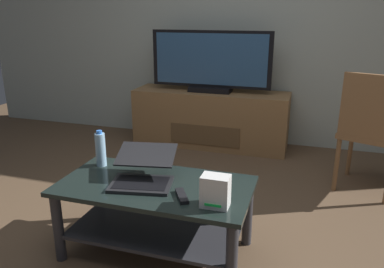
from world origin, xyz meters
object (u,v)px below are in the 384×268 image
at_px(router_box, 215,191).
at_px(television, 211,63).
at_px(media_cabinet, 210,118).
at_px(laptop, 143,172).
at_px(dining_chair, 371,128).
at_px(tv_remote, 182,196).
at_px(cell_phone, 214,185).
at_px(coffee_table, 156,206).
at_px(water_bottle_near, 101,149).

bearing_deg(router_box, television, 105.41).
distance_m(media_cabinet, laptop, 1.95).
relative_size(media_cabinet, dining_chair, 1.69).
distance_m(laptop, tv_remote, 0.31).
bearing_deg(dining_chair, media_cabinet, 153.06).
bearing_deg(dining_chair, cell_phone, -129.49).
bearing_deg(media_cabinet, router_box, -74.74).
height_order(coffee_table, media_cabinet, media_cabinet).
bearing_deg(water_bottle_near, television, 82.25).
bearing_deg(coffee_table, cell_phone, 14.04).
height_order(dining_chair, cell_phone, dining_chair).
distance_m(dining_chair, laptop, 1.80).
bearing_deg(cell_phone, water_bottle_near, 135.45).
bearing_deg(tv_remote, coffee_table, 120.87).
bearing_deg(water_bottle_near, media_cabinet, 82.35).
xyz_separation_m(cell_phone, tv_remote, (-0.13, -0.19, 0.01)).
relative_size(media_cabinet, tv_remote, 10.07).
bearing_deg(laptop, router_box, -19.33).
bearing_deg(tv_remote, cell_phone, 26.70).
xyz_separation_m(television, water_bottle_near, (-0.24, -1.78, -0.33)).
relative_size(coffee_table, television, 0.89).
distance_m(media_cabinet, cell_phone, 1.95).
bearing_deg(tv_remote, router_box, -40.73).
xyz_separation_m(laptop, router_box, (0.46, -0.16, 0.02)).
bearing_deg(water_bottle_near, laptop, -21.11).
xyz_separation_m(laptop, water_bottle_near, (-0.35, 0.14, 0.05)).
distance_m(media_cabinet, television, 0.59).
bearing_deg(cell_phone, television, 66.15).
bearing_deg(media_cabinet, water_bottle_near, -97.65).
xyz_separation_m(laptop, tv_remote, (0.27, -0.13, -0.05)).
distance_m(dining_chair, cell_phone, 1.48).
bearing_deg(coffee_table, tv_remote, -29.19).
bearing_deg(media_cabinet, cell_phone, -74.73).
relative_size(dining_chair, cell_phone, 6.82).
bearing_deg(cell_phone, media_cabinet, 65.98).
height_order(media_cabinet, router_box, router_box).
relative_size(television, tv_remote, 7.69).
relative_size(television, water_bottle_near, 5.29).
bearing_deg(router_box, coffee_table, 159.22).
height_order(dining_chair, tv_remote, dining_chair).
distance_m(coffee_table, router_box, 0.47).
distance_m(dining_chair, water_bottle_near, 2.00).
distance_m(coffee_table, laptop, 0.21).
xyz_separation_m(television, cell_phone, (0.51, -1.85, -0.43)).
relative_size(water_bottle_near, cell_phone, 1.66).
bearing_deg(coffee_table, water_bottle_near, 160.52).
bearing_deg(television, tv_remote, -79.36).
bearing_deg(television, coffee_table, -84.55).
relative_size(television, dining_chair, 1.29).
height_order(television, dining_chair, television).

